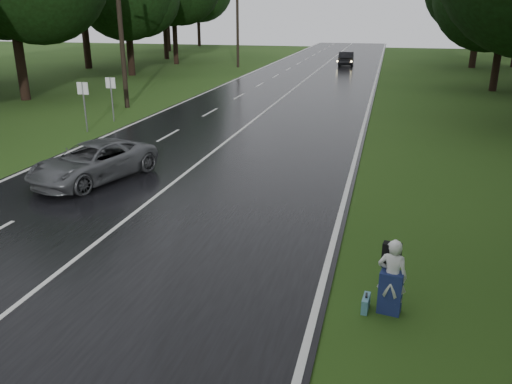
% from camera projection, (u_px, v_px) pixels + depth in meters
% --- Properties ---
extents(ground, '(160.00, 160.00, 0.00)m').
position_uv_depth(ground, '(31.00, 296.00, 10.62)').
color(ground, '#284715').
rests_on(ground, ground).
extents(road, '(12.00, 140.00, 0.04)m').
position_uv_depth(road, '(261.00, 115.00, 28.89)').
color(road, black).
rests_on(road, ground).
extents(lane_center, '(0.12, 140.00, 0.01)m').
position_uv_depth(lane_center, '(261.00, 115.00, 28.88)').
color(lane_center, silver).
rests_on(lane_center, road).
extents(grey_car, '(3.43, 5.08, 1.29)m').
position_uv_depth(grey_car, '(93.00, 162.00, 17.57)').
color(grey_car, '#505255').
rests_on(grey_car, road).
extents(far_car, '(1.71, 4.41, 1.43)m').
position_uv_depth(far_car, '(346.00, 59.00, 54.67)').
color(far_car, black).
rests_on(far_car, road).
extents(hitchhiker, '(0.62, 0.58, 1.55)m').
position_uv_depth(hitchhiker, '(392.00, 279.00, 9.83)').
color(hitchhiker, silver).
rests_on(hitchhiker, ground).
extents(suitcase, '(0.16, 0.44, 0.30)m').
position_uv_depth(suitcase, '(366.00, 303.00, 10.06)').
color(suitcase, teal).
rests_on(suitcase, ground).
extents(utility_pole_mid, '(1.80, 0.28, 9.72)m').
position_uv_depth(utility_pole_mid, '(127.00, 107.00, 31.29)').
color(utility_pole_mid, black).
rests_on(utility_pole_mid, ground).
extents(utility_pole_far, '(1.80, 0.28, 9.83)m').
position_uv_depth(utility_pole_far, '(238.00, 67.00, 53.52)').
color(utility_pole_far, black).
rests_on(utility_pole_far, ground).
extents(road_sign_a, '(0.57, 0.10, 2.39)m').
position_uv_depth(road_sign_a, '(87.00, 132.00, 24.99)').
color(road_sign_a, white).
rests_on(road_sign_a, ground).
extents(road_sign_b, '(0.55, 0.10, 2.30)m').
position_uv_depth(road_sign_b, '(114.00, 121.00, 27.36)').
color(road_sign_b, white).
rests_on(road_sign_b, ground).
extents(tree_left_d, '(8.78, 8.78, 13.71)m').
position_uv_depth(tree_left_d, '(26.00, 100.00, 33.96)').
color(tree_left_d, black).
rests_on(tree_left_d, ground).
extents(tree_left_e, '(7.92, 7.92, 12.38)m').
position_uv_depth(tree_left_e, '(132.00, 75.00, 46.90)').
color(tree_left_e, black).
rests_on(tree_left_e, ground).
extents(tree_left_f, '(9.79, 9.79, 15.29)m').
position_uv_depth(tree_left_f, '(176.00, 64.00, 56.76)').
color(tree_left_f, black).
rests_on(tree_left_f, ground).
extents(tree_right_e, '(7.24, 7.24, 11.32)m').
position_uv_depth(tree_right_e, '(492.00, 91.00, 37.73)').
color(tree_right_e, black).
rests_on(tree_right_e, ground).
extents(tree_right_f, '(8.58, 8.58, 13.40)m').
position_uv_depth(tree_right_f, '(472.00, 68.00, 53.10)').
color(tree_right_f, black).
rests_on(tree_right_f, ground).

